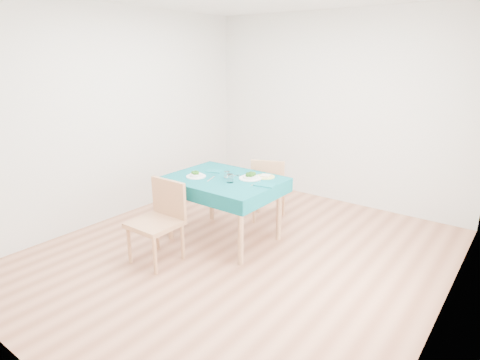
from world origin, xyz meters
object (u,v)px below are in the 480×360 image
Objects in this scene: chair_near at (154,209)px; bowl_far at (250,175)px; chair_far at (270,181)px; bowl_near at (196,174)px; table at (224,209)px; side_plate at (265,177)px.

chair_near is 4.56× the size of bowl_far.
chair_far is 1.09m from bowl_near.
table is at bearing 29.36° from bowl_near.
side_plate is (0.36, 0.32, 0.38)m from table.
chair_far is at bearing 84.26° from table.
chair_far is at bearing 78.44° from chair_near.
table is 0.52m from bowl_far.
bowl_far is at bearing 31.99° from table.
bowl_near is 0.80m from side_plate.
bowl_far is at bearing 30.64° from bowl_near.
bowl_near is 0.88× the size of bowl_far.
chair_far is at bearing 104.42° from bowl_far.
side_plate is (0.10, 0.15, -0.03)m from bowl_far.
chair_far is 4.66× the size of bowl_near.
bowl_near is at bearing -143.53° from side_plate.
chair_near is 5.42× the size of side_plate.
table is at bearing -148.01° from bowl_far.
bowl_near is at bearing 93.00° from chair_near.
chair_near is (-0.24, -0.85, 0.21)m from table.
chair_far is at bearing 117.79° from side_plate.
chair_near is 1.32m from side_plate.
table is at bearing -138.73° from side_plate.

